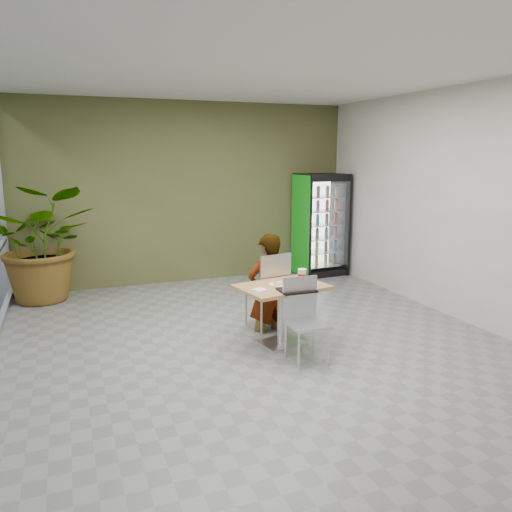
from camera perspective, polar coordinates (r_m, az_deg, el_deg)
The scene contains 12 objects.
ground at distance 6.11m, azimuth 0.45°, elevation -10.39°, with size 7.00×7.00×0.00m, color gray.
room_envelope at distance 5.71m, azimuth 0.47°, elevation 4.69°, with size 6.00×7.00×3.20m, color silver, non-canonical shape.
dining_table at distance 6.01m, azimuth 2.95°, elevation -5.33°, with size 1.13×0.88×0.75m.
chair_far at distance 6.49m, azimuth 1.69°, elevation -3.39°, with size 0.54×0.54×1.04m.
chair_near at distance 5.63m, azimuth 5.42°, elevation -6.43°, with size 0.42×0.43×0.94m.
seated_woman at distance 6.56m, azimuth 1.33°, elevation -4.27°, with size 0.59×0.38×1.59m, color black.
pizza_plate at distance 5.97m, azimuth 2.68°, elevation -3.17°, with size 0.32×0.24×0.03m.
soda_cup at distance 6.01m, azimuth 5.28°, elevation -2.38°, with size 0.10×0.10×0.19m.
napkin_stack at distance 5.71m, azimuth 0.39°, elevation -3.91°, with size 0.14×0.14×0.02m, color white.
cafeteria_tray at distance 5.72m, azimuth 4.67°, elevation -3.91°, with size 0.40×0.29×0.02m, color black.
beverage_fridge at distance 9.62m, azimuth 7.40°, elevation 3.58°, with size 0.93×0.74×1.93m.
potted_plant at distance 8.47m, azimuth -23.09°, elevation 1.37°, with size 1.66×1.43×1.84m, color #2D6628.
Camera 1 is at (-2.08, -5.27, 2.28)m, focal length 35.00 mm.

